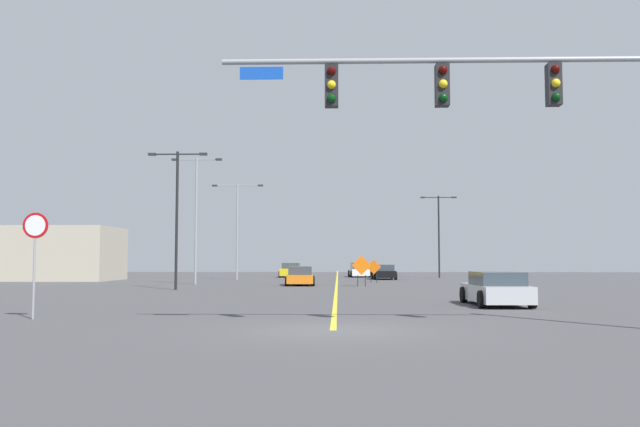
% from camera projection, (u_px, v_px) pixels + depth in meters
% --- Properties ---
extents(ground, '(153.14, 153.14, 0.00)m').
position_uv_depth(ground, '(333.00, 330.00, 16.34)').
color(ground, '#444447').
extents(road_centre_stripe, '(0.16, 85.08, 0.01)m').
position_uv_depth(road_centre_stripe, '(337.00, 279.00, 58.77)').
color(road_centre_stripe, yellow).
rests_on(road_centre_stripe, ground).
extents(traffic_signal_assembly, '(11.19, 0.44, 7.41)m').
position_uv_depth(traffic_signal_assembly, '(509.00, 108.00, 16.59)').
color(traffic_signal_assembly, gray).
rests_on(traffic_signal_assembly, ground).
extents(stop_sign, '(0.76, 0.07, 3.12)m').
position_uv_depth(stop_sign, '(35.00, 244.00, 19.59)').
color(stop_sign, gray).
rests_on(stop_sign, ground).
extents(street_lamp_far_right, '(3.46, 0.24, 8.05)m').
position_uv_depth(street_lamp_far_right, '(177.00, 207.00, 38.75)').
color(street_lamp_far_right, black).
rests_on(street_lamp_far_right, ground).
extents(street_lamp_mid_left, '(3.58, 0.24, 8.98)m').
position_uv_depth(street_lamp_mid_left, '(196.00, 210.00, 47.07)').
color(street_lamp_mid_left, gray).
rests_on(street_lamp_mid_left, ground).
extents(street_lamp_far_left, '(3.45, 0.24, 7.84)m').
position_uv_depth(street_lamp_far_left, '(439.00, 229.00, 63.70)').
color(street_lamp_far_left, black).
rests_on(street_lamp_far_left, ground).
extents(street_lamp_near_left, '(4.44, 0.24, 8.31)m').
position_uv_depth(street_lamp_near_left, '(237.00, 222.00, 57.59)').
color(street_lamp_near_left, gray).
rests_on(street_lamp_near_left, ground).
extents(construction_sign_left_lane, '(1.10, 0.26, 1.73)m').
position_uv_depth(construction_sign_left_lane, '(374.00, 268.00, 50.62)').
color(construction_sign_left_lane, orange).
rests_on(construction_sign_left_lane, ground).
extents(construction_sign_right_lane, '(1.26, 0.07, 2.00)m').
position_uv_depth(construction_sign_right_lane, '(361.00, 267.00, 43.15)').
color(construction_sign_right_lane, orange).
rests_on(construction_sign_right_lane, ground).
extents(car_black_distant, '(2.12, 4.48, 1.29)m').
position_uv_depth(car_black_distant, '(384.00, 272.00, 58.60)').
color(car_black_distant, black).
rests_on(car_black_distant, ground).
extents(car_silver_far, '(2.07, 4.58, 1.28)m').
position_uv_depth(car_silver_far, '(496.00, 289.00, 25.30)').
color(car_silver_far, '#B7BABF').
rests_on(car_silver_far, ground).
extents(car_white_near, '(2.17, 4.59, 1.44)m').
position_uv_depth(car_white_near, '(359.00, 270.00, 66.27)').
color(car_white_near, white).
rests_on(car_white_near, ground).
extents(car_orange_mid, '(2.10, 4.07, 1.28)m').
position_uv_depth(car_orange_mid, '(300.00, 276.00, 45.04)').
color(car_orange_mid, orange).
rests_on(car_orange_mid, ground).
extents(car_yellow_approaching, '(2.17, 3.93, 1.41)m').
position_uv_depth(car_yellow_approaching, '(291.00, 271.00, 65.72)').
color(car_yellow_approaching, gold).
rests_on(car_yellow_approaching, ground).
extents(roadside_building_west, '(11.84, 6.97, 4.45)m').
position_uv_depth(roadside_building_west, '(45.00, 254.00, 55.78)').
color(roadside_building_west, '#B2A893').
rests_on(roadside_building_west, ground).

